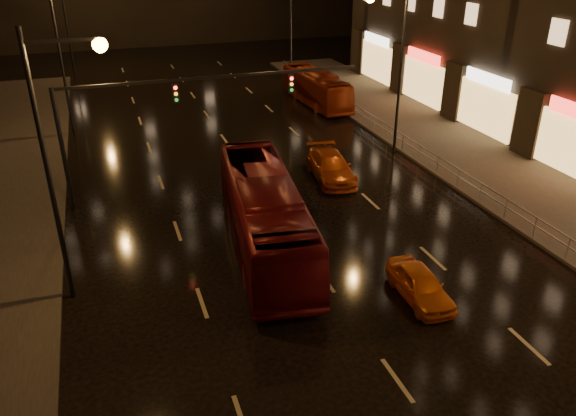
{
  "coord_description": "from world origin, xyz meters",
  "views": [
    {
      "loc": [
        -7.52,
        -7.52,
        12.57
      ],
      "look_at": [
        -0.95,
        11.82,
        2.5
      ],
      "focal_mm": 35.0,
      "sensor_mm": 36.0,
      "label": 1
    }
  ],
  "objects_px": {
    "bus_curb": "(316,88)",
    "taxi_near": "(420,285)",
    "taxi_far": "(331,167)",
    "bus_red": "(265,213)"
  },
  "relations": [
    {
      "from": "bus_curb",
      "to": "taxi_near",
      "type": "distance_m",
      "value": 27.13
    },
    {
      "from": "taxi_near",
      "to": "taxi_far",
      "type": "bearing_deg",
      "value": 86.02
    },
    {
      "from": "bus_red",
      "to": "taxi_near",
      "type": "relative_size",
      "value": 3.26
    },
    {
      "from": "bus_curb",
      "to": "taxi_far",
      "type": "xyz_separation_m",
      "value": [
        -4.79,
        -14.62,
        -0.61
      ]
    },
    {
      "from": "bus_red",
      "to": "taxi_far",
      "type": "distance_m",
      "value": 8.41
    },
    {
      "from": "taxi_far",
      "to": "bus_red",
      "type": "bearing_deg",
      "value": -126.13
    },
    {
      "from": "bus_curb",
      "to": "taxi_near",
      "type": "relative_size",
      "value": 2.64
    },
    {
      "from": "bus_red",
      "to": "taxi_far",
      "type": "bearing_deg",
      "value": 54.33
    },
    {
      "from": "bus_red",
      "to": "bus_curb",
      "type": "xyz_separation_m",
      "value": [
        10.5,
        20.73,
        -0.31
      ]
    },
    {
      "from": "bus_curb",
      "to": "taxi_near",
      "type": "height_order",
      "value": "bus_curb"
    }
  ]
}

